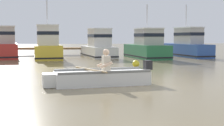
{
  "coord_description": "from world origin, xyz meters",
  "views": [
    {
      "loc": [
        -2.67,
        -10.46,
        1.59
      ],
      "look_at": [
        -0.67,
        1.75,
        0.55
      ],
      "focal_mm": 50.05,
      "sensor_mm": 36.0,
      "label": 1
    }
  ],
  "objects_px": {
    "moored_boat_yellow": "(48,46)",
    "moored_boat_blue": "(186,46)",
    "moored_boat_white": "(98,47)",
    "moored_boat_green": "(147,47)",
    "mooring_buoy": "(136,64)",
    "moored_boat_red": "(7,46)",
    "rowboat_with_person": "(100,77)"
  },
  "relations": [
    {
      "from": "moored_boat_white",
      "to": "moored_boat_blue",
      "type": "relative_size",
      "value": 0.82
    },
    {
      "from": "moored_boat_green",
      "to": "mooring_buoy",
      "type": "height_order",
      "value": "moored_boat_green"
    },
    {
      "from": "moored_boat_white",
      "to": "moored_boat_red",
      "type": "bearing_deg",
      "value": 179.02
    },
    {
      "from": "moored_boat_blue",
      "to": "moored_boat_yellow",
      "type": "bearing_deg",
      "value": -175.18
    },
    {
      "from": "moored_boat_white",
      "to": "moored_boat_green",
      "type": "xyz_separation_m",
      "value": [
        3.39,
        -1.89,
        0.01
      ]
    },
    {
      "from": "moored_boat_white",
      "to": "moored_boat_green",
      "type": "distance_m",
      "value": 3.89
    },
    {
      "from": "moored_boat_yellow",
      "to": "moored_boat_white",
      "type": "height_order",
      "value": "moored_boat_yellow"
    },
    {
      "from": "mooring_buoy",
      "to": "moored_boat_white",
      "type": "bearing_deg",
      "value": 96.31
    },
    {
      "from": "moored_boat_blue",
      "to": "rowboat_with_person",
      "type": "bearing_deg",
      "value": -122.39
    },
    {
      "from": "moored_boat_yellow",
      "to": "moored_boat_white",
      "type": "relative_size",
      "value": 0.93
    },
    {
      "from": "moored_boat_yellow",
      "to": "mooring_buoy",
      "type": "distance_m",
      "value": 8.64
    },
    {
      "from": "moored_boat_white",
      "to": "moored_boat_blue",
      "type": "height_order",
      "value": "moored_boat_blue"
    },
    {
      "from": "moored_boat_red",
      "to": "mooring_buoy",
      "type": "height_order",
      "value": "moored_boat_red"
    },
    {
      "from": "moored_boat_yellow",
      "to": "moored_boat_blue",
      "type": "xyz_separation_m",
      "value": [
        10.89,
        0.92,
        -0.03
      ]
    },
    {
      "from": "moored_boat_red",
      "to": "moored_boat_blue",
      "type": "height_order",
      "value": "moored_boat_blue"
    },
    {
      "from": "moored_boat_yellow",
      "to": "moored_boat_blue",
      "type": "bearing_deg",
      "value": 4.82
    },
    {
      "from": "moored_boat_green",
      "to": "moored_boat_white",
      "type": "bearing_deg",
      "value": 150.88
    },
    {
      "from": "moored_boat_blue",
      "to": "moored_boat_red",
      "type": "bearing_deg",
      "value": 177.44
    },
    {
      "from": "moored_boat_red",
      "to": "moored_boat_green",
      "type": "relative_size",
      "value": 1.02
    },
    {
      "from": "rowboat_with_person",
      "to": "moored_boat_blue",
      "type": "relative_size",
      "value": 0.58
    },
    {
      "from": "moored_boat_green",
      "to": "mooring_buoy",
      "type": "relative_size",
      "value": 14.01
    },
    {
      "from": "moored_boat_yellow",
      "to": "moored_boat_white",
      "type": "bearing_deg",
      "value": 20.21
    },
    {
      "from": "moored_boat_red",
      "to": "moored_boat_green",
      "type": "xyz_separation_m",
      "value": [
        10.36,
        -2.01,
        -0.06
      ]
    },
    {
      "from": "moored_boat_blue",
      "to": "mooring_buoy",
      "type": "distance_m",
      "value": 10.11
    },
    {
      "from": "moored_boat_blue",
      "to": "mooring_buoy",
      "type": "height_order",
      "value": "moored_boat_blue"
    },
    {
      "from": "moored_boat_red",
      "to": "moored_boat_yellow",
      "type": "distance_m",
      "value": 3.46
    },
    {
      "from": "moored_boat_green",
      "to": "mooring_buoy",
      "type": "xyz_separation_m",
      "value": [
        -2.45,
        -6.68,
        -0.64
      ]
    },
    {
      "from": "rowboat_with_person",
      "to": "moored_boat_white",
      "type": "bearing_deg",
      "value": 83.36
    },
    {
      "from": "moored_boat_red",
      "to": "moored_boat_green",
      "type": "height_order",
      "value": "moored_boat_green"
    },
    {
      "from": "moored_boat_yellow",
      "to": "mooring_buoy",
      "type": "relative_size",
      "value": 13.13
    },
    {
      "from": "moored_boat_blue",
      "to": "moored_boat_green",
      "type": "bearing_deg",
      "value": -159.11
    },
    {
      "from": "moored_boat_green",
      "to": "rowboat_with_person",
      "type": "bearing_deg",
      "value": -112.33
    }
  ]
}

